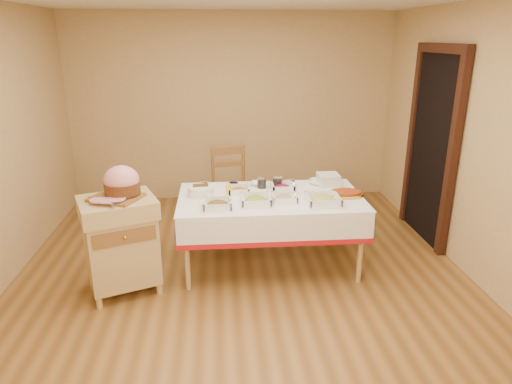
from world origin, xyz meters
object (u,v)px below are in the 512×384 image
(butcher_cart, at_px, (121,240))
(brass_platter, at_px, (345,194))
(preserve_jar_left, at_px, (262,183))
(bread_basket, at_px, (201,191))
(plate_stack, at_px, (328,180))
(dining_chair, at_px, (232,189))
(ham_on_board, at_px, (121,184))
(dining_table, at_px, (270,211))
(mustard_bottle, at_px, (228,189))
(preserve_jar_right, at_px, (277,182))

(butcher_cart, relative_size, brass_platter, 2.49)
(butcher_cart, xyz_separation_m, preserve_jar_left, (1.35, 0.65, 0.30))
(bread_basket, xyz_separation_m, plate_stack, (1.34, 0.22, 0.01))
(preserve_jar_left, relative_size, brass_platter, 0.34)
(butcher_cart, xyz_separation_m, dining_chair, (1.06, 1.38, 0.00))
(ham_on_board, bearing_deg, dining_chair, 52.83)
(dining_table, distance_m, brass_platter, 0.77)
(dining_table, relative_size, preserve_jar_left, 14.51)
(dining_table, relative_size, dining_chair, 1.81)
(dining_chair, relative_size, brass_platter, 2.75)
(butcher_cart, height_order, mustard_bottle, mustard_bottle)
(dining_chair, bearing_deg, ham_on_board, -127.17)
(mustard_bottle, height_order, bread_basket, mustard_bottle)
(butcher_cart, height_order, preserve_jar_right, butcher_cart)
(preserve_jar_right, relative_size, mustard_bottle, 0.87)
(ham_on_board, xyz_separation_m, bread_basket, (0.68, 0.43, -0.23))
(dining_table, distance_m, preserve_jar_left, 0.36)
(preserve_jar_right, distance_m, bread_basket, 0.81)
(butcher_cart, relative_size, dining_chair, 0.91)
(brass_platter, bearing_deg, dining_chair, 136.57)
(bread_basket, bearing_deg, dining_chair, 69.52)
(brass_platter, bearing_deg, ham_on_board, -171.89)
(dining_chair, bearing_deg, preserve_jar_right, -58.30)
(bread_basket, bearing_deg, preserve_jar_right, 12.67)
(butcher_cart, bearing_deg, ham_on_board, 38.07)
(dining_table, distance_m, plate_stack, 0.76)
(butcher_cart, distance_m, brass_platter, 2.20)
(butcher_cart, relative_size, preserve_jar_right, 6.75)
(dining_table, xyz_separation_m, bread_basket, (-0.69, 0.09, 0.21))
(dining_chair, height_order, bread_basket, dining_chair)
(plate_stack, bearing_deg, butcher_cart, -161.53)
(preserve_jar_left, bearing_deg, bread_basket, -163.41)
(dining_chair, height_order, preserve_jar_right, dining_chair)
(butcher_cart, bearing_deg, brass_platter, 8.85)
(preserve_jar_right, bearing_deg, mustard_bottle, -157.33)
(dining_table, bearing_deg, brass_platter, -3.34)
(bread_basket, distance_m, brass_platter, 1.45)
(plate_stack, bearing_deg, preserve_jar_right, -175.22)
(dining_table, xyz_separation_m, butcher_cart, (-1.41, -0.38, -0.08))
(preserve_jar_left, distance_m, bread_basket, 0.66)
(brass_platter, bearing_deg, bread_basket, 174.85)
(mustard_bottle, height_order, plate_stack, mustard_bottle)
(dining_table, xyz_separation_m, mustard_bottle, (-0.41, 0.05, 0.23))
(plate_stack, bearing_deg, dining_table, -154.65)
(ham_on_board, distance_m, preserve_jar_right, 1.61)
(bread_basket, bearing_deg, mustard_bottle, -7.78)
(dining_chair, relative_size, preserve_jar_right, 7.46)
(bread_basket, bearing_deg, ham_on_board, -147.52)
(dining_table, height_order, preserve_jar_right, preserve_jar_right)
(preserve_jar_left, relative_size, bread_basket, 0.49)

